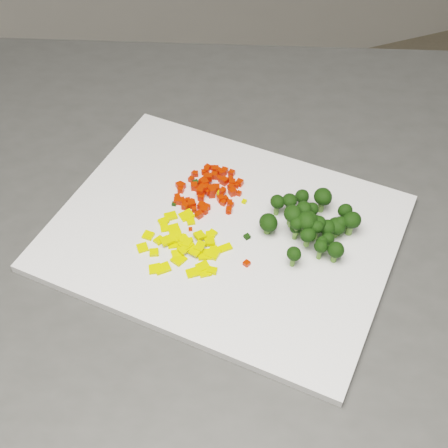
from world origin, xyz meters
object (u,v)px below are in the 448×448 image
object	(u,v)px
cutting_board	(224,232)
carrot_pile	(209,186)
broccoli_pile	(307,223)
counter_block	(249,378)
pepper_pile	(184,243)

from	to	relation	value
cutting_board	carrot_pile	bearing A→B (deg)	86.78
broccoli_pile	counter_block	bearing A→B (deg)	113.73
cutting_board	pepper_pile	bearing A→B (deg)	-170.49
counter_block	pepper_pile	distance (m)	0.48
carrot_pile	broccoli_pile	world-z (taller)	broccoli_pile
counter_block	broccoli_pile	distance (m)	0.49
carrot_pile	broccoli_pile	bearing A→B (deg)	-52.85
broccoli_pile	pepper_pile	bearing A→B (deg)	165.77
cutting_board	carrot_pile	xyz separation A→B (m)	(0.00, 0.07, 0.02)
cutting_board	pepper_pile	distance (m)	0.06
carrot_pile	broccoli_pile	xyz separation A→B (m)	(0.09, -0.11, 0.01)
carrot_pile	pepper_pile	xyz separation A→B (m)	(-0.06, -0.08, -0.01)
pepper_pile	broccoli_pile	bearing A→B (deg)	-14.23
counter_block	cutting_board	bearing A→B (deg)	-157.76
cutting_board	pepper_pile	size ratio (longest dim) A/B	3.88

